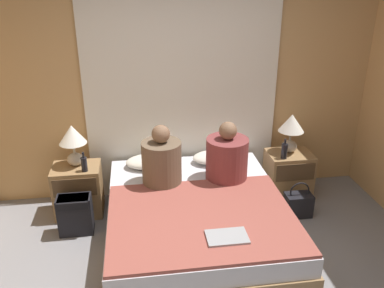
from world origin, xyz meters
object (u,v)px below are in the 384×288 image
object	(u,v)px
beer_bottle_on_right_stand	(284,151)
lamp_right	(291,128)
bed	(196,221)
beer_bottle_on_left_stand	(84,164)
handbag_on_floor	(298,204)
person_right_in_bed	(227,158)
person_left_in_bed	(162,161)
backpack_on_floor	(75,213)
lamp_left	(73,139)
laptop_on_bed	(227,237)
pillow_right	(218,157)
pillow_left	(152,161)
nightstand_right	(288,175)
nightstand_left	(78,190)

from	to	relation	value
beer_bottle_on_right_stand	lamp_right	bearing A→B (deg)	53.52
bed	beer_bottle_on_left_stand	bearing A→B (deg)	150.92
lamp_right	handbag_on_floor	size ratio (longest dim) A/B	1.11
lamp_right	person_right_in_bed	bearing A→B (deg)	-154.76
person_left_in_bed	backpack_on_floor	bearing A→B (deg)	-177.01
lamp_left	lamp_right	world-z (taller)	same
bed	laptop_on_bed	xyz separation A→B (m)	(0.15, -0.65, 0.28)
beer_bottle_on_right_stand	laptop_on_bed	bearing A→B (deg)	-126.44
bed	handbag_on_floor	bearing A→B (deg)	14.67
beer_bottle_on_left_stand	pillow_right	bearing A→B (deg)	7.11
backpack_on_floor	handbag_on_floor	distance (m)	2.34
handbag_on_floor	pillow_left	bearing A→B (deg)	162.81
person_left_in_bed	laptop_on_bed	size ratio (longest dim) A/B	1.90
lamp_right	handbag_on_floor	bearing A→B (deg)	-92.84
nightstand_right	lamp_left	xyz separation A→B (m)	(-2.36, 0.05, 0.57)
bed	person_left_in_bed	world-z (taller)	person_left_in_bed
lamp_left	pillow_left	distance (m)	0.87
pillow_left	pillow_right	distance (m)	0.74
pillow_right	beer_bottle_on_left_stand	size ratio (longest dim) A/B	2.75
beer_bottle_on_left_stand	beer_bottle_on_right_stand	xyz separation A→B (m)	(2.13, -0.00, 0.01)
nightstand_left	lamp_left	distance (m)	0.57
lamp_right	person_right_in_bed	world-z (taller)	person_right_in_bed
nightstand_right	person_right_in_bed	world-z (taller)	person_right_in_bed
handbag_on_floor	nightstand_right	bearing A→B (deg)	86.80
nightstand_right	pillow_right	bearing A→B (deg)	175.00
bed	lamp_left	world-z (taller)	lamp_left
person_left_in_bed	pillow_left	bearing A→B (deg)	100.81
nightstand_left	lamp_left	size ratio (longest dim) A/B	1.24
pillow_left	beer_bottle_on_right_stand	bearing A→B (deg)	-7.16
nightstand_right	beer_bottle_on_right_stand	world-z (taller)	beer_bottle_on_right_stand
handbag_on_floor	person_left_in_bed	bearing A→B (deg)	177.22
nightstand_left	person_right_in_bed	distance (m)	1.64
pillow_right	bed	bearing A→B (deg)	-115.43
person_right_in_bed	nightstand_left	bearing A→B (deg)	167.94
beer_bottle_on_left_stand	person_right_in_bed	bearing A→B (deg)	-8.77
person_right_in_bed	bed	bearing A→B (deg)	-134.60
lamp_left	pillow_left	bearing A→B (deg)	1.34
laptop_on_bed	handbag_on_floor	world-z (taller)	laptop_on_bed
beer_bottle_on_left_stand	laptop_on_bed	size ratio (longest dim) A/B	0.64
beer_bottle_on_left_stand	laptop_on_bed	bearing A→B (deg)	-45.55
pillow_left	beer_bottle_on_right_stand	xyz separation A→B (m)	(1.43, -0.18, 0.11)
lamp_right	laptop_on_bed	xyz separation A→B (m)	(-1.04, -1.40, -0.34)
nightstand_left	handbag_on_floor	bearing A→B (deg)	-9.74
bed	nightstand_right	world-z (taller)	nightstand_right
lamp_left	beer_bottle_on_left_stand	distance (m)	0.29
nightstand_left	person_left_in_bed	xyz separation A→B (m)	(0.89, -0.33, 0.44)
nightstand_right	beer_bottle_on_left_stand	distance (m)	2.28
person_right_in_bed	laptop_on_bed	bearing A→B (deg)	-102.35
beer_bottle_on_left_stand	beer_bottle_on_right_stand	world-z (taller)	beer_bottle_on_right_stand
backpack_on_floor	nightstand_left	bearing A→B (deg)	90.64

